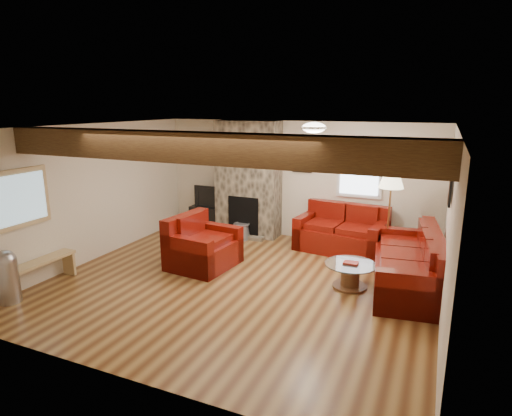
{
  "coord_description": "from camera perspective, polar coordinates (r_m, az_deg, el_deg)",
  "views": [
    {
      "loc": [
        2.83,
        -5.84,
        2.83
      ],
      "look_at": [
        0.1,
        0.4,
        1.18
      ],
      "focal_mm": 30.0,
      "sensor_mm": 36.0,
      "label": 1
    }
  ],
  "objects": [
    {
      "name": "room",
      "position": [
        6.68,
        -2.19,
        -0.04
      ],
      "size": [
        8.0,
        8.0,
        8.0
      ],
      "color": "#553016",
      "rests_on": "ground"
    },
    {
      "name": "oak_beam",
      "position": [
        5.42,
        -8.1,
        8.0
      ],
      "size": [
        6.0,
        0.36,
        0.38
      ],
      "primitive_type": "cube",
      "color": "#361D10",
      "rests_on": "room"
    },
    {
      "name": "chimney_breast",
      "position": [
        9.32,
        -1.08,
        3.69
      ],
      "size": [
        1.4,
        0.67,
        2.5
      ],
      "color": "#322E27",
      "rests_on": "floor"
    },
    {
      "name": "back_window",
      "position": [
        8.78,
        13.67,
        4.88
      ],
      "size": [
        0.9,
        0.08,
        1.1
      ],
      "primitive_type": null,
      "color": "silver",
      "rests_on": "room"
    },
    {
      "name": "hatch_window",
      "position": [
        7.37,
        -28.96,
        1.13
      ],
      "size": [
        0.08,
        1.0,
        0.9
      ],
      "primitive_type": null,
      "color": "tan",
      "rests_on": "room"
    },
    {
      "name": "ceiling_dome",
      "position": [
        7.03,
        7.73,
        10.34
      ],
      "size": [
        0.4,
        0.4,
        0.18
      ],
      "primitive_type": null,
      "color": "white",
      "rests_on": "room"
    },
    {
      "name": "artwork_back",
      "position": [
        9.04,
        6.18,
        6.39
      ],
      "size": [
        0.42,
        0.06,
        0.52
      ],
      "primitive_type": null,
      "color": "black",
      "rests_on": "room"
    },
    {
      "name": "artwork_right",
      "position": [
        6.24,
        24.41,
        2.44
      ],
      "size": [
        0.06,
        0.55,
        0.42
      ],
      "primitive_type": null,
      "color": "black",
      "rests_on": "room"
    },
    {
      "name": "sofa_three",
      "position": [
        7.18,
        19.53,
        -6.53
      ],
      "size": [
        1.28,
        2.44,
        0.9
      ],
      "primitive_type": null,
      "rotation": [
        0.0,
        0.0,
        -1.43
      ],
      "color": "#4D0805",
      "rests_on": "floor"
    },
    {
      "name": "loveseat",
      "position": [
        8.59,
        11.3,
        -2.73
      ],
      "size": [
        1.79,
        1.17,
        0.9
      ],
      "primitive_type": null,
      "rotation": [
        0.0,
        0.0,
        -0.12
      ],
      "color": "#4D0805",
      "rests_on": "floor"
    },
    {
      "name": "armchair_red",
      "position": [
        7.66,
        -7.04,
        -4.49
      ],
      "size": [
        1.1,
        1.22,
        0.92
      ],
      "primitive_type": null,
      "rotation": [
        0.0,
        0.0,
        1.47
      ],
      "color": "#4D0805",
      "rests_on": "floor"
    },
    {
      "name": "coffee_table",
      "position": [
        7.0,
        12.44,
        -8.78
      ],
      "size": [
        0.81,
        0.81,
        0.42
      ],
      "color": "#4E3019",
      "rests_on": "floor"
    },
    {
      "name": "tv_cabinet",
      "position": [
        9.96,
        -5.67,
        -1.33
      ],
      "size": [
        1.07,
        0.43,
        0.53
      ],
      "primitive_type": "cube",
      "color": "black",
      "rests_on": "floor"
    },
    {
      "name": "television",
      "position": [
        9.84,
        -5.74,
        1.56
      ],
      "size": [
        0.86,
        0.11,
        0.49
      ],
      "primitive_type": "imported",
      "color": "black",
      "rests_on": "tv_cabinet"
    },
    {
      "name": "floor_lamp",
      "position": [
        7.87,
        17.57,
        2.99
      ],
      "size": [
        0.44,
        0.44,
        1.71
      ],
      "color": "#B4874B",
      "rests_on": "floor"
    },
    {
      "name": "pine_bench",
      "position": [
        7.67,
        -26.58,
        -7.78
      ],
      "size": [
        0.27,
        1.16,
        0.44
      ],
      "primitive_type": null,
      "color": "tan",
      "rests_on": "floor"
    },
    {
      "name": "pedal_bin",
      "position": [
        7.25,
        -30.27,
        -7.89
      ],
      "size": [
        0.36,
        0.36,
        0.8
      ],
      "primitive_type": null,
      "rotation": [
        0.0,
        0.0,
        -0.14
      ],
      "color": "#A2A2A7",
      "rests_on": "floor"
    },
    {
      "name": "coal_bucket",
      "position": [
        9.23,
        -1.94,
        -3.08
      ],
      "size": [
        0.37,
        0.37,
        0.35
      ],
      "primitive_type": null,
      "color": "gray",
      "rests_on": "floor"
    }
  ]
}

